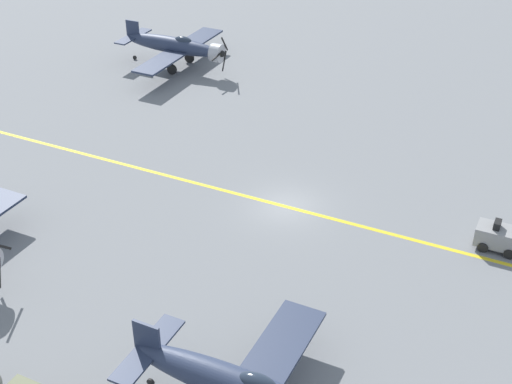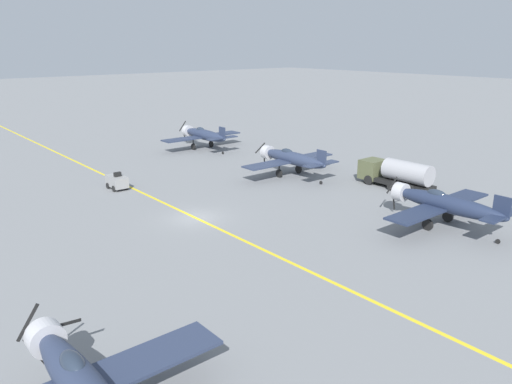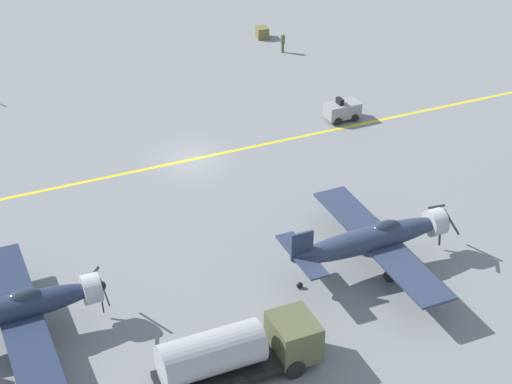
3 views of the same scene
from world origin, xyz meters
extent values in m
plane|color=slate|center=(0.00, 0.00, 0.00)|extent=(400.00, 400.00, 0.00)
cube|color=yellow|center=(0.00, 0.00, 0.00)|extent=(0.30, 160.00, 0.01)
ellipsoid|color=#2C364F|center=(15.99, 4.66, 2.05)|extent=(1.50, 9.50, 1.42)
cylinder|color=#B7B7BC|center=(15.99, 9.11, 2.05)|extent=(1.58, 0.90, 1.58)
ellipsoid|color=#232D3D|center=(15.99, 5.80, 2.61)|extent=(0.80, 1.70, 0.76)
cube|color=#2C364F|center=(15.99, 5.42, 1.71)|extent=(12.00, 2.10, 0.16)
cube|color=#2C364F|center=(15.99, 0.57, 2.20)|extent=(4.40, 1.10, 0.12)
cube|color=#2C364F|center=(15.99, 0.57, 2.85)|extent=(0.14, 1.30, 1.60)
sphere|color=black|center=(15.99, 9.61, 2.05)|extent=(0.56, 0.56, 0.56)
cube|color=black|center=(15.91, 9.61, 1.18)|extent=(0.30, 0.06, 1.76)
cube|color=black|center=(16.79, 9.61, 2.41)|extent=(1.65, 0.06, 0.86)
cube|color=black|center=(15.28, 9.61, 2.56)|extent=(1.51, 0.06, 1.13)
cylinder|color=black|center=(14.49, 5.42, 1.08)|extent=(0.14, 0.14, 1.26)
cylinder|color=black|center=(14.49, 5.42, 0.45)|extent=(0.22, 0.90, 0.90)
cylinder|color=black|center=(17.49, 5.42, 1.08)|extent=(0.14, 0.14, 1.26)
cylinder|color=black|center=(17.49, 5.42, 0.45)|extent=(0.22, 0.90, 0.90)
cylinder|color=black|center=(15.99, 0.51, 0.18)|extent=(0.12, 0.36, 0.36)
ellipsoid|color=#212B45|center=(14.09, -14.94, 2.05)|extent=(1.50, 9.50, 1.42)
cylinder|color=#B7B7BC|center=(14.09, -10.49, 2.05)|extent=(1.57, 0.90, 1.58)
ellipsoid|color=#232D3D|center=(14.09, -13.80, 2.61)|extent=(0.80, 1.70, 0.76)
cube|color=#212B45|center=(14.09, -14.18, 1.71)|extent=(12.00, 2.10, 0.16)
sphere|color=black|center=(14.09, -9.99, 2.05)|extent=(0.56, 0.56, 0.56)
cube|color=black|center=(13.89, -9.99, 1.20)|extent=(0.54, 0.06, 1.74)
cube|color=black|center=(14.93, -9.99, 2.30)|extent=(1.72, 0.06, 0.64)
cube|color=black|center=(13.46, -9.99, 2.65)|extent=(1.37, 0.06, 1.30)
cylinder|color=black|center=(12.59, -14.18, 1.08)|extent=(0.14, 0.14, 1.26)
cylinder|color=black|center=(12.59, -14.18, 0.45)|extent=(0.22, 0.90, 0.90)
cylinder|color=black|center=(15.59, -14.18, 1.08)|extent=(0.14, 0.14, 1.26)
cylinder|color=black|center=(15.59, -14.18, 0.45)|extent=(0.22, 0.90, 0.90)
cube|color=black|center=(20.93, -5.25, 0.62)|extent=(2.25, 8.00, 0.40)
cube|color=#515638|center=(20.93, -2.29, 1.42)|extent=(2.50, 2.08, 2.00)
cylinder|color=#9E9EA3|center=(20.93, -6.57, 1.93)|extent=(2.10, 4.96, 2.10)
cylinder|color=black|center=(19.74, -2.77, 0.50)|extent=(0.30, 1.00, 1.00)
cylinder|color=black|center=(22.12, -2.77, 0.50)|extent=(0.30, 1.00, 1.00)
cylinder|color=black|center=(19.74, -5.65, 0.50)|extent=(0.30, 1.00, 1.00)
cylinder|color=black|center=(19.74, -7.73, 0.50)|extent=(0.30, 1.00, 1.00)
cube|color=gray|center=(-1.27, 12.59, 0.80)|extent=(1.40, 2.60, 1.10)
cube|color=black|center=(-1.27, 12.33, 1.57)|extent=(0.70, 0.36, 0.44)
cylinder|color=black|center=(-1.95, 13.31, 0.30)|extent=(0.20, 0.60, 0.60)
cylinder|color=black|center=(-0.58, 13.31, 0.30)|extent=(0.20, 0.60, 0.60)
cylinder|color=black|center=(-1.95, 11.88, 0.30)|extent=(0.20, 0.60, 0.60)
cylinder|color=black|center=(-0.58, 11.88, 0.30)|extent=(0.20, 0.60, 0.60)
cylinder|color=#515638|center=(-15.11, 14.16, 0.42)|extent=(0.27, 0.27, 0.85)
cylinder|color=#515638|center=(-15.11, 14.16, 1.20)|extent=(0.39, 0.39, 0.71)
sphere|color=tan|center=(-15.11, 14.16, 1.67)|extent=(0.23, 0.23, 0.23)
cube|color=brown|center=(-19.05, 13.93, 0.52)|extent=(1.38, 1.20, 1.03)
camera|label=1|loc=(34.09, 14.53, 24.11)|focal=50.00mm
camera|label=2|loc=(-21.56, -34.05, 14.21)|focal=35.00mm
camera|label=3|loc=(49.21, -16.74, 29.06)|focal=60.00mm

